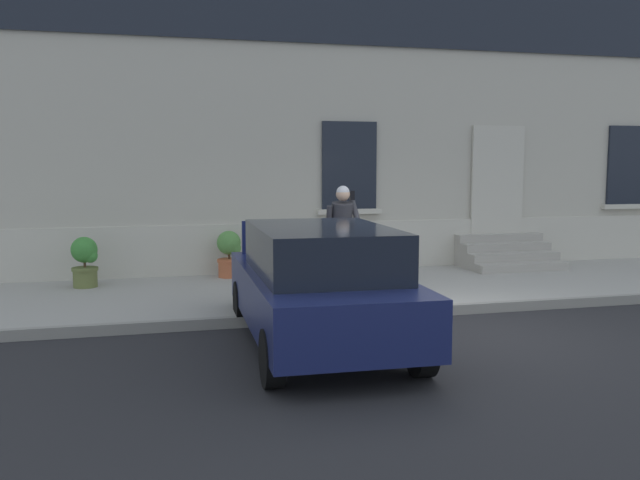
{
  "coord_description": "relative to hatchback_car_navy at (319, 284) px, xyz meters",
  "views": [
    {
      "loc": [
        -3.67,
        -8.19,
        2.25
      ],
      "look_at": [
        -1.17,
        1.6,
        1.1
      ],
      "focal_mm": 38.07,
      "sensor_mm": 36.0,
      "label": 1
    }
  ],
  "objects": [
    {
      "name": "entrance_stoop",
      "position": [
        5.04,
        4.41,
        -0.4
      ],
      "size": [
        1.89,
        1.28,
        0.64
      ],
      "color": "#9E998E",
      "rests_on": "sidewalk"
    },
    {
      "name": "person_on_phone",
      "position": [
        0.98,
        2.44,
        0.36
      ],
      "size": [
        0.51,
        0.5,
        1.74
      ],
      "rotation": [
        0.0,
        0.0,
        0.17
      ],
      "color": "#2D2D33",
      "rests_on": "sidewalk"
    },
    {
      "name": "building_facade",
      "position": [
        1.67,
        5.58,
        2.94
      ],
      "size": [
        24.0,
        1.52,
        7.5
      ],
      "color": "#B2AD9E",
      "rests_on": "ground"
    },
    {
      "name": "ground_plane",
      "position": [
        1.67,
        0.29,
        -0.79
      ],
      "size": [
        80.0,
        80.0,
        0.0
      ],
      "primitive_type": "plane",
      "color": "#232326"
    },
    {
      "name": "planter_olive",
      "position": [
        -3.06,
        4.1,
        -0.18
      ],
      "size": [
        0.44,
        0.44,
        0.86
      ],
      "color": "#606B38",
      "rests_on": "sidewalk"
    },
    {
      "name": "planter_terracotta",
      "position": [
        -0.56,
        4.5,
        -0.18
      ],
      "size": [
        0.44,
        0.44,
        0.86
      ],
      "color": "#B25B38",
      "rests_on": "sidewalk"
    },
    {
      "name": "curb_edge",
      "position": [
        1.67,
        1.23,
        -0.71
      ],
      "size": [
        24.0,
        0.12,
        0.15
      ],
      "primitive_type": "cube",
      "color": "gray",
      "rests_on": "ground"
    },
    {
      "name": "sidewalk",
      "position": [
        1.67,
        3.09,
        -0.71
      ],
      "size": [
        24.0,
        3.6,
        0.15
      ],
      "primitive_type": "cube",
      "color": "#99968E",
      "rests_on": "ground"
    },
    {
      "name": "bollard_near_person",
      "position": [
        1.51,
        1.64,
        -0.08
      ],
      "size": [
        0.15,
        0.15,
        1.04
      ],
      "color": "#333338",
      "rests_on": "sidewalk"
    },
    {
      "name": "hatchback_car_navy",
      "position": [
        0.0,
        0.0,
        0.0
      ],
      "size": [
        1.88,
        4.11,
        1.5
      ],
      "color": "#161E4C",
      "rests_on": "ground"
    }
  ]
}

